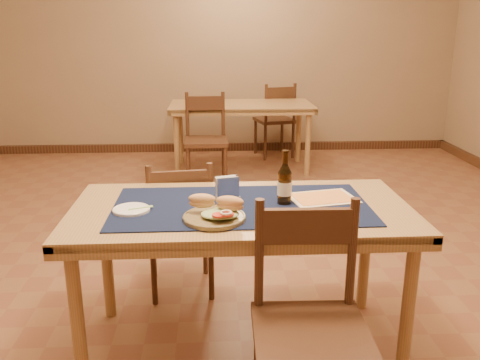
{
  "coord_description": "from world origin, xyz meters",
  "views": [
    {
      "loc": [
        -0.14,
        -3.05,
        1.56
      ],
      "look_at": [
        0.0,
        -0.7,
        0.85
      ],
      "focal_mm": 38.0,
      "sensor_mm": 36.0,
      "label": 1
    }
  ],
  "objects": [
    {
      "name": "back_table",
      "position": [
        0.2,
        2.56,
        0.67
      ],
      "size": [
        1.57,
        0.8,
        0.75
      ],
      "color": "#9F774B",
      "rests_on": "ground"
    },
    {
      "name": "room",
      "position": [
        0.0,
        0.0,
        1.4
      ],
      "size": [
        6.04,
        7.04,
        2.84
      ],
      "color": "brown",
      "rests_on": "ground"
    },
    {
      "name": "baseboard",
      "position": [
        0.0,
        0.0,
        0.05
      ],
      "size": [
        6.0,
        7.0,
        0.1
      ],
      "color": "#482C19",
      "rests_on": "ground"
    },
    {
      "name": "placemat",
      "position": [
        0.0,
        -0.8,
        0.75
      ],
      "size": [
        1.2,
        0.6,
        0.01
      ],
      "primitive_type": "cube",
      "color": "black",
      "rests_on": "main_table"
    },
    {
      "name": "beer_bottle",
      "position": [
        0.21,
        -0.78,
        0.85
      ],
      "size": [
        0.07,
        0.07,
        0.26
      ],
      "color": "#45280C",
      "rests_on": "placemat"
    },
    {
      "name": "chair_main_near",
      "position": [
        0.22,
        -1.39,
        0.48
      ],
      "size": [
        0.44,
        0.44,
        0.93
      ],
      "color": "#482C19",
      "rests_on": "ground"
    },
    {
      "name": "chair_back_near",
      "position": [
        -0.19,
        2.0,
        0.48
      ],
      "size": [
        0.44,
        0.44,
        0.93
      ],
      "color": "#482C19",
      "rests_on": "ground"
    },
    {
      "name": "sandwich_plate",
      "position": [
        -0.12,
        -0.98,
        0.78
      ],
      "size": [
        0.28,
        0.28,
        0.11
      ],
      "color": "brown",
      "rests_on": "placemat"
    },
    {
      "name": "main_table",
      "position": [
        0.0,
        -0.8,
        0.67
      ],
      "size": [
        1.6,
        0.8,
        0.75
      ],
      "color": "#9F774B",
      "rests_on": "ground"
    },
    {
      "name": "chair_back_far",
      "position": [
        0.66,
        3.12,
        0.48
      ],
      "size": [
        0.52,
        0.52,
        0.92
      ],
      "color": "#482C19",
      "rests_on": "ground"
    },
    {
      "name": "side_plate",
      "position": [
        -0.51,
        -0.85,
        0.76
      ],
      "size": [
        0.17,
        0.17,
        0.01
      ],
      "color": "white",
      "rests_on": "placemat"
    },
    {
      "name": "fork",
      "position": [
        -0.46,
        -0.84,
        0.77
      ],
      "size": [
        0.11,
        0.05,
        0.0
      ],
      "color": "#95CF71",
      "rests_on": "side_plate"
    },
    {
      "name": "chair_main_far",
      "position": [
        -0.33,
        -0.23,
        0.44
      ],
      "size": [
        0.43,
        0.43,
        0.84
      ],
      "color": "#482C19",
      "rests_on": "ground"
    },
    {
      "name": "menu_card",
      "position": [
        0.4,
        -0.73,
        0.76
      ],
      "size": [
        0.35,
        0.29,
        0.01
      ],
      "color": "beige",
      "rests_on": "placemat"
    },
    {
      "name": "napkin_holder",
      "position": [
        -0.06,
        -0.68,
        0.81
      ],
      "size": [
        0.13,
        0.07,
        0.11
      ],
      "color": "silver",
      "rests_on": "placemat"
    }
  ]
}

